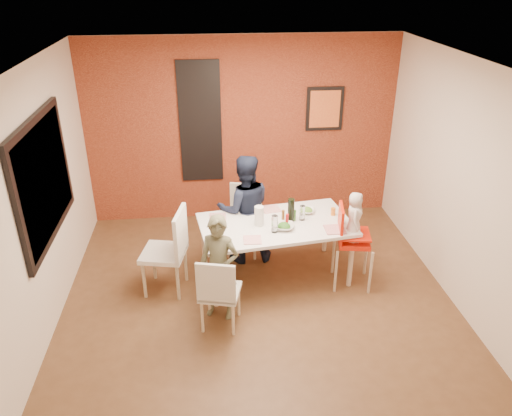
{
  "coord_description": "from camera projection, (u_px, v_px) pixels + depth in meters",
  "views": [
    {
      "loc": [
        -0.53,
        -4.75,
        3.57
      ],
      "look_at": [
        0.0,
        0.3,
        1.05
      ],
      "focal_mm": 35.0,
      "sensor_mm": 36.0,
      "label": 1
    }
  ],
  "objects": [
    {
      "name": "salad_bowl_a",
      "position": [
        284.0,
        227.0,
        5.84
      ],
      "size": [
        0.27,
        0.27,
        0.06
      ],
      "primitive_type": "imported",
      "rotation": [
        0.0,
        0.0,
        -0.19
      ],
      "color": "silver",
      "rests_on": "dining_table"
    },
    {
      "name": "glassblock_strip",
      "position": [
        200.0,
        123.0,
        7.12
      ],
      "size": [
        0.55,
        0.03,
        1.7
      ],
      "primitive_type": "cube",
      "color": "silver",
      "rests_on": "wall_back"
    },
    {
      "name": "salad_bowl_b",
      "position": [
        306.0,
        211.0,
        6.22
      ],
      "size": [
        0.25,
        0.25,
        0.05
      ],
      "primitive_type": "imported",
      "rotation": [
        0.0,
        0.0,
        -0.32
      ],
      "color": "white",
      "rests_on": "dining_table"
    },
    {
      "name": "paper_towel_roll",
      "position": [
        259.0,
        216.0,
        5.87
      ],
      "size": [
        0.11,
        0.11,
        0.24
      ],
      "primitive_type": "cylinder",
      "color": "white",
      "rests_on": "dining_table"
    },
    {
      "name": "ceiling",
      "position": [
        259.0,
        65.0,
        4.67
      ],
      "size": [
        4.5,
        4.5,
        0.02
      ],
      "primitive_type": "cube",
      "color": "white",
      "rests_on": "wall_back"
    },
    {
      "name": "glassblock_surround",
      "position": [
        200.0,
        123.0,
        7.11
      ],
      "size": [
        0.6,
        0.03,
        1.76
      ],
      "primitive_type": "cube",
      "color": "black",
      "rests_on": "wall_back"
    },
    {
      "name": "wall_front",
      "position": [
        296.0,
        339.0,
        3.26
      ],
      "size": [
        4.5,
        0.02,
        2.7
      ],
      "primitive_type": "cube",
      "color": "beige",
      "rests_on": "ground"
    },
    {
      "name": "wine_glass_a",
      "position": [
        275.0,
        224.0,
        5.74
      ],
      "size": [
        0.07,
        0.07,
        0.21
      ],
      "primitive_type": "cylinder",
      "color": "white",
      "rests_on": "dining_table"
    },
    {
      "name": "dining_table",
      "position": [
        276.0,
        228.0,
        6.0
      ],
      "size": [
        1.92,
        1.24,
        0.75
      ],
      "rotation": [
        0.0,
        0.0,
        0.14
      ],
      "color": "white",
      "rests_on": "ground"
    },
    {
      "name": "plate_far_left",
      "position": [
        218.0,
        217.0,
        6.11
      ],
      "size": [
        0.2,
        0.2,
        0.01
      ],
      "primitive_type": "cube",
      "rotation": [
        0.0,
        0.0,
        -0.02
      ],
      "color": "silver",
      "rests_on": "dining_table"
    },
    {
      "name": "condiment_red",
      "position": [
        287.0,
        219.0,
        5.91
      ],
      "size": [
        0.04,
        0.04,
        0.14
      ],
      "primitive_type": "cylinder",
      "color": "red",
      "rests_on": "dining_table"
    },
    {
      "name": "chair_near",
      "position": [
        218.0,
        290.0,
        5.19
      ],
      "size": [
        0.49,
        0.49,
        0.88
      ],
      "rotation": [
        0.0,
        0.0,
        2.9
      ],
      "color": "beige",
      "rests_on": "ground"
    },
    {
      "name": "wine_bottle",
      "position": [
        291.0,
        210.0,
        5.95
      ],
      "size": [
        0.08,
        0.08,
        0.3
      ],
      "primitive_type": "cylinder",
      "color": "black",
      "rests_on": "dining_table"
    },
    {
      "name": "chair_far",
      "position": [
        245.0,
        215.0,
        6.67
      ],
      "size": [
        0.53,
        0.53,
        0.93
      ],
      "rotation": [
        0.0,
        0.0,
        -0.25
      ],
      "color": "white",
      "rests_on": "ground"
    },
    {
      "name": "child_far",
      "position": [
        245.0,
        209.0,
        6.37
      ],
      "size": [
        0.73,
        0.59,
        1.46
      ],
      "primitive_type": "imported",
      "rotation": [
        0.0,
        0.0,
        3.19
      ],
      "color": "black",
      "rests_on": "ground"
    },
    {
      "name": "toddler",
      "position": [
        354.0,
        217.0,
        5.77
      ],
      "size": [
        0.26,
        0.33,
        0.6
      ],
      "primitive_type": "imported",
      "rotation": [
        0.0,
        0.0,
        1.31
      ],
      "color": "beige",
      "rests_on": "high_chair"
    },
    {
      "name": "child_near",
      "position": [
        219.0,
        268.0,
        5.35
      ],
      "size": [
        0.52,
        0.43,
        1.23
      ],
      "primitive_type": "imported",
      "rotation": [
        0.0,
        0.0,
        -0.35
      ],
      "color": "brown",
      "rests_on": "ground"
    },
    {
      "name": "art_print_frame",
      "position": [
        325.0,
        109.0,
        7.22
      ],
      "size": [
        0.54,
        0.03,
        0.64
      ],
      "primitive_type": "cube",
      "color": "black",
      "rests_on": "wall_back"
    },
    {
      "name": "wall_back",
      "position": [
        242.0,
        131.0,
        7.27
      ],
      "size": [
        4.5,
        0.02,
        2.7
      ],
      "primitive_type": "cube",
      "color": "beige",
      "rests_on": "ground"
    },
    {
      "name": "art_print_canvas",
      "position": [
        325.0,
        109.0,
        7.2
      ],
      "size": [
        0.44,
        0.01,
        0.54
      ],
      "primitive_type": "cube",
      "color": "orange",
      "rests_on": "wall_back"
    },
    {
      "name": "plate_near_left",
      "position": [
        252.0,
        240.0,
        5.61
      ],
      "size": [
        0.21,
        0.21,
        0.01
      ],
      "primitive_type": "cube",
      "rotation": [
        0.0,
        0.0,
        -0.04
      ],
      "color": "white",
      "rests_on": "dining_table"
    },
    {
      "name": "plate_near_right",
      "position": [
        335.0,
        229.0,
        5.82
      ],
      "size": [
        0.24,
        0.24,
        0.01
      ],
      "primitive_type": "cube",
      "rotation": [
        0.0,
        0.0,
        -0.01
      ],
      "color": "silver",
      "rests_on": "dining_table"
    },
    {
      "name": "ground",
      "position": [
        259.0,
        299.0,
        5.87
      ],
      "size": [
        4.5,
        4.5,
        0.0
      ],
      "primitive_type": "plane",
      "color": "brown",
      "rests_on": "ground"
    },
    {
      "name": "high_chair",
      "position": [
        350.0,
        238.0,
        5.9
      ],
      "size": [
        0.5,
        0.5,
        1.04
      ],
      "rotation": [
        0.0,
        0.0,
        1.4
      ],
      "color": "red",
      "rests_on": "ground"
    },
    {
      "name": "picture_window_frame",
      "position": [
        44.0,
        179.0,
        5.15
      ],
      "size": [
        0.05,
        1.7,
        1.3
      ],
      "primitive_type": "cube",
      "color": "black",
      "rests_on": "wall_left"
    },
    {
      "name": "chair_left",
      "position": [
        171.0,
        247.0,
        5.79
      ],
      "size": [
        0.58,
        0.58,
        1.05
      ],
      "rotation": [
        0.0,
        0.0,
        4.51
      ],
      "color": "white",
      "rests_on": "ground"
    },
    {
      "name": "condiment_green",
      "position": [
        295.0,
        215.0,
        6.01
      ],
      "size": [
        0.04,
        0.04,
        0.14
      ],
      "primitive_type": "cylinder",
      "color": "#3A7A28",
      "rests_on": "dining_table"
    },
    {
      "name": "brick_accent_wall",
      "position": [
        242.0,
        131.0,
        7.25
      ],
      "size": [
        4.5,
        0.02,
        2.7
      ],
      "primitive_type": "cube",
      "color": "maroon",
      "rests_on": "ground"
    },
    {
      "name": "plate_far_mid",
      "position": [
        271.0,
        209.0,
        6.31
      ],
      "size": [
        0.25,
        0.25,
        0.01
      ],
      "primitive_type": "cube",
      "rotation": [
        0.0,
        0.0,
        0.16
      ],
      "color": "white",
      "rests_on": "dining_table"
    },
    {
      "name": "picture_window_pane",
      "position": [
        45.0,
        179.0,
        5.15
      ],
      "size": [
        0.02,
        1.55,
        1.15
      ],
      "primitive_type": "cube",
      "color": "black",
      "rests_on": "wall_left"
    },
    {
      "name": "wine_glass_b",
      "position": [
        302.0,
        213.0,
        6.01
      ],
      "size": [
        0.07,
        0.07,
        0.19
      ],
      "primitive_type": "cylinder",
      "color": "white",
      "rests_on": "dining_table"
    },
    {
      "name": "wall_right",
      "position": [
        462.0,
        186.0,
        5.48
      ],
      "size": [
        0.02,
        4.5,
        2.7
      ],
      "primitive_type": "cube",
      "color": "beige",
      "rests_on": "ground"
    },
    {
      "name": "wall_left",
      "position": [
        39.0,
        205.0,
        5.06
      ],
      "size": [
        0.02,
        4.5,
        2.7
      ],
      "primitive_type": "cube",
      "color": "beige",
      "rests_on": "ground"
    },
    {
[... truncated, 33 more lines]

